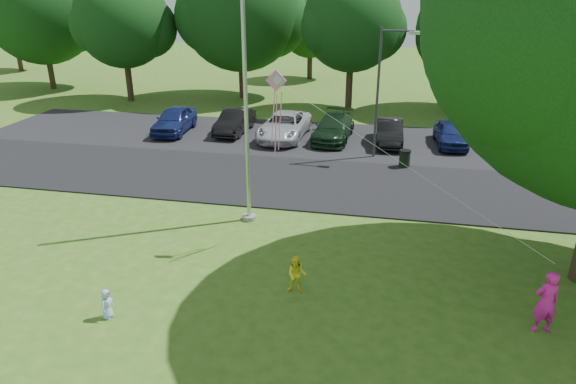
% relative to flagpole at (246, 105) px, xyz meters
% --- Properties ---
extents(ground, '(120.00, 120.00, 0.00)m').
position_rel_flagpole_xyz_m(ground, '(3.50, -5.00, -4.17)').
color(ground, '#3A671B').
rests_on(ground, ground).
extents(park_road, '(60.00, 6.00, 0.06)m').
position_rel_flagpole_xyz_m(park_road, '(3.50, 4.00, -4.14)').
color(park_road, black).
rests_on(park_road, ground).
extents(parking_strip, '(42.00, 7.00, 0.06)m').
position_rel_flagpole_xyz_m(parking_strip, '(3.50, 10.50, -4.14)').
color(parking_strip, black).
rests_on(parking_strip, ground).
extents(flagpole, '(0.50, 0.50, 10.00)m').
position_rel_flagpole_xyz_m(flagpole, '(0.00, 0.00, 0.00)').
color(flagpole, '#B7BABF').
rests_on(flagpole, ground).
extents(street_lamp, '(1.72, 0.30, 6.10)m').
position_rel_flagpole_xyz_m(street_lamp, '(4.30, 7.98, -0.50)').
color(street_lamp, '#3F3F44').
rests_on(street_lamp, ground).
extents(trash_can, '(0.53, 0.53, 0.84)m').
position_rel_flagpole_xyz_m(trash_can, '(5.51, 6.78, -3.74)').
color(trash_can, black).
rests_on(trash_can, ground).
extents(tree_row, '(64.35, 11.94, 10.88)m').
position_rel_flagpole_xyz_m(tree_row, '(5.09, 19.23, 1.55)').
color(tree_row, '#332316').
rests_on(tree_row, ground).
extents(horizon_trees, '(77.46, 7.20, 7.02)m').
position_rel_flagpole_xyz_m(horizon_trees, '(7.56, 28.88, 0.14)').
color(horizon_trees, '#332316').
rests_on(horizon_trees, ground).
extents(parked_cars, '(22.99, 5.43, 1.48)m').
position_rel_flagpole_xyz_m(parked_cars, '(3.80, 10.41, -3.43)').
color(parked_cars, navy).
rests_on(parked_cars, ground).
extents(woman, '(0.68, 0.52, 1.66)m').
position_rel_flagpole_xyz_m(woman, '(8.70, -4.74, -3.34)').
color(woman, '#FF21B4').
rests_on(woman, ground).
extents(child_yellow, '(0.55, 0.44, 1.10)m').
position_rel_flagpole_xyz_m(child_yellow, '(2.53, -4.26, -3.62)').
color(child_yellow, '#FFFB28').
rests_on(child_yellow, ground).
extents(child_blue, '(0.30, 0.42, 0.81)m').
position_rel_flagpole_xyz_m(child_blue, '(-1.96, -6.36, -3.76)').
color(child_blue, '#A6C4FF').
rests_on(child_blue, ground).
extents(kite, '(7.66, 3.56, 3.71)m').
position_rel_flagpole_xyz_m(kite, '(1.57, -1.55, 0.60)').
color(kite, pink).
rests_on(kite, ground).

